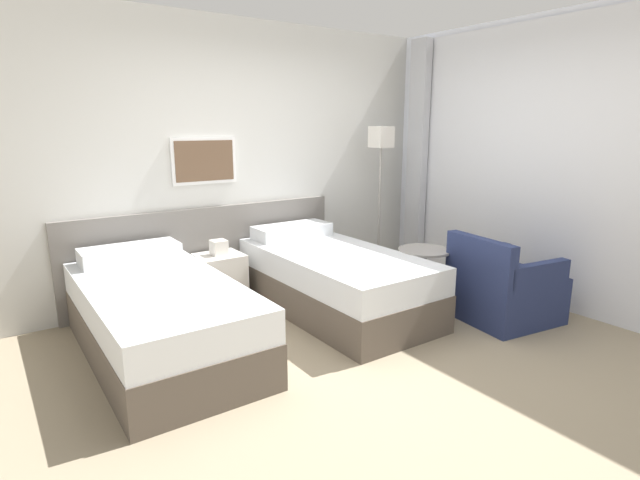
{
  "coord_description": "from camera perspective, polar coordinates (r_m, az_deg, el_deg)",
  "views": [
    {
      "loc": [
        -2.28,
        -2.65,
        1.7
      ],
      "look_at": [
        0.14,
        0.85,
        0.71
      ],
      "focal_mm": 28.0,
      "sensor_mm": 36.0,
      "label": 1
    }
  ],
  "objects": [
    {
      "name": "wall_window",
      "position": [
        5.1,
        26.35,
        7.66
      ],
      "size": [
        0.21,
        4.44,
        2.7
      ],
      "color": "white",
      "rests_on": "ground_plane"
    },
    {
      "name": "bed_near_door",
      "position": [
        3.97,
        -17.8,
        -8.41
      ],
      "size": [
        1.0,
        1.98,
        0.69
      ],
      "color": "brown",
      "rests_on": "ground_plane"
    },
    {
      "name": "wall_headboard",
      "position": [
        5.15,
        -8.74,
        8.42
      ],
      "size": [
        10.0,
        0.1,
        2.7
      ],
      "color": "silver",
      "rests_on": "ground_plane"
    },
    {
      "name": "side_table",
      "position": [
        4.77,
        11.78,
        -3.01
      ],
      "size": [
        0.49,
        0.49,
        0.57
      ],
      "color": "gray",
      "rests_on": "ground_plane"
    },
    {
      "name": "ground_plane",
      "position": [
        3.89,
        5.61,
        -12.95
      ],
      "size": [
        16.0,
        16.0,
        0.0
      ],
      "primitive_type": "plane",
      "color": "gray"
    },
    {
      "name": "floor_lamp",
      "position": [
        5.61,
        6.96,
        9.6
      ],
      "size": [
        0.24,
        0.24,
        1.68
      ],
      "color": "#9E9993",
      "rests_on": "ground_plane"
    },
    {
      "name": "bed_near_window",
      "position": [
        4.65,
        1.62,
        -4.58
      ],
      "size": [
        1.0,
        1.98,
        0.69
      ],
      "color": "brown",
      "rests_on": "ground_plane"
    },
    {
      "name": "nightstand",
      "position": [
        4.9,
        -11.32,
        -4.33
      ],
      "size": [
        0.42,
        0.38,
        0.64
      ],
      "color": "beige",
      "rests_on": "ground_plane"
    },
    {
      "name": "armchair",
      "position": [
        4.73,
        20.19,
        -5.45
      ],
      "size": [
        0.87,
        0.83,
        0.77
      ],
      "rotation": [
        0.0,
        0.0,
        1.43
      ],
      "color": "navy",
      "rests_on": "ground_plane"
    }
  ]
}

